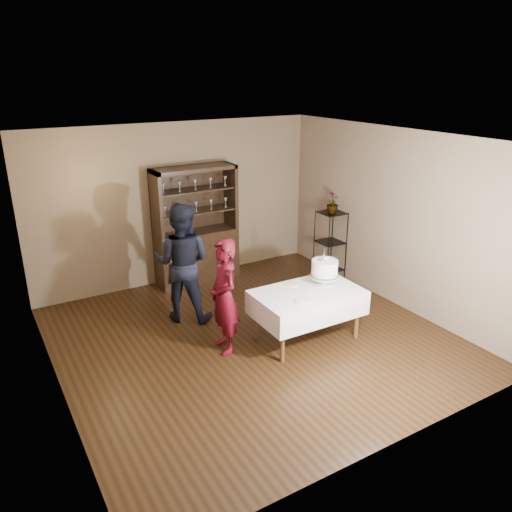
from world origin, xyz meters
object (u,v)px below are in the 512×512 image
object	(u,v)px
cake_table	(307,303)
man	(182,262)
woman	(224,297)
cake	(325,269)
plant_etagere	(330,242)
china_hutch	(196,244)
potted_plant	(333,203)

from	to	relation	value
cake_table	man	bearing A→B (deg)	129.68
woman	cake	bearing A→B (deg)	86.83
woman	man	distance (m)	1.13
plant_etagere	man	size ratio (longest dim) A/B	0.68
china_hutch	man	distance (m)	1.44
woman	man	world-z (taller)	man
cake_table	potted_plant	size ratio (longest dim) A/B	4.06
plant_etagere	potted_plant	size ratio (longest dim) A/B	3.39
cake	potted_plant	world-z (taller)	potted_plant
plant_etagere	cake_table	xyz separation A→B (m)	(-1.65, -1.58, -0.11)
cake	plant_etagere	bearing A→B (deg)	48.67
potted_plant	china_hutch	bearing A→B (deg)	151.98
china_hutch	cake	xyz separation A→B (m)	(0.76, -2.56, 0.27)
cake_table	woman	xyz separation A→B (m)	(-1.09, 0.31, 0.22)
cake_table	man	xyz separation A→B (m)	(-1.19, 1.43, 0.34)
man	potted_plant	size ratio (longest dim) A/B	4.97
woman	cake_table	bearing A→B (deg)	80.30
china_hutch	cake_table	world-z (taller)	china_hutch
plant_etagere	woman	bearing A→B (deg)	-155.23
china_hutch	man	world-z (taller)	china_hutch
man	cake_table	bearing A→B (deg)	167.91
cake_table	plant_etagere	bearing A→B (deg)	43.71
china_hutch	cake_table	size ratio (longest dim) A/B	1.39
potted_plant	plant_etagere	bearing A→B (deg)	55.77
cake_table	china_hutch	bearing A→B (deg)	99.27
cake_table	potted_plant	xyz separation A→B (m)	(1.62, 1.54, 0.82)
cake_table	man	world-z (taller)	man
china_hutch	cake_table	bearing A→B (deg)	-80.73
cake_table	cake	xyz separation A→B (m)	(0.33, 0.07, 0.39)
china_hutch	potted_plant	bearing A→B (deg)	-28.02
china_hutch	cake	size ratio (longest dim) A/B	3.63
potted_plant	cake_table	bearing A→B (deg)	-136.55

